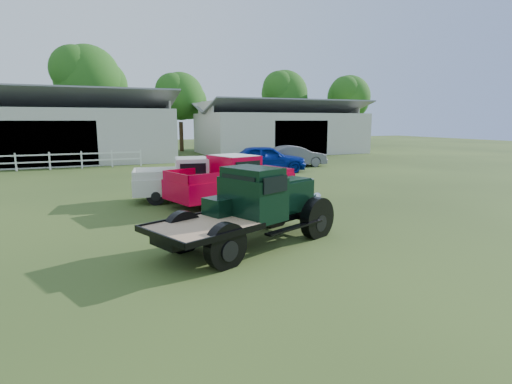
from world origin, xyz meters
name	(u,v)px	position (x,y,z in m)	size (l,w,h in m)	color
ground	(266,234)	(0.00, 0.00, 0.00)	(120.00, 120.00, 0.00)	#2E411B
shed_left	(53,127)	(-7.00, 26.00, 2.80)	(18.80, 10.20, 5.60)	#B5B19E
shed_right	(280,127)	(14.00, 27.00, 2.60)	(16.80, 9.20, 5.20)	#B5B19E
fence_rail	(33,162)	(-8.00, 20.00, 0.60)	(14.20, 0.16, 1.20)	white
tree_b	(89,96)	(-4.00, 34.00, 5.75)	(6.90, 6.90, 11.50)	#225B19
tree_c	(180,109)	(5.00, 33.00, 4.50)	(5.40, 5.40, 9.00)	#225B19
tree_d	(284,106)	(18.00, 34.00, 5.00)	(6.00, 6.00, 10.00)	#225B19
tree_e	(348,109)	(26.00, 32.00, 4.75)	(5.70, 5.70, 9.50)	#225B19
vintage_flatbed	(250,207)	(-0.82, -0.78, 1.05)	(5.29, 2.09, 2.09)	black
red_pickup	(232,179)	(0.61, 4.60, 0.98)	(5.39, 2.07, 1.97)	#B30025
white_pickup	(190,179)	(-0.79, 5.97, 0.87)	(4.75, 1.84, 1.74)	silver
misc_car_blue	(267,159)	(6.08, 13.18, 0.87)	(2.05, 5.09, 1.73)	navy
misc_car_grey	(295,156)	(9.25, 15.15, 0.75)	(1.59, 4.55, 1.50)	#595A60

